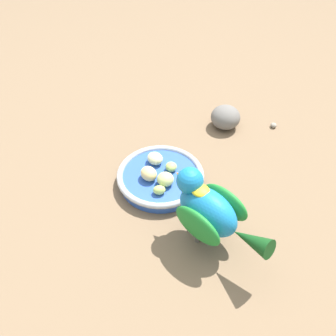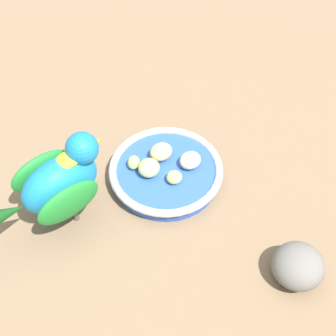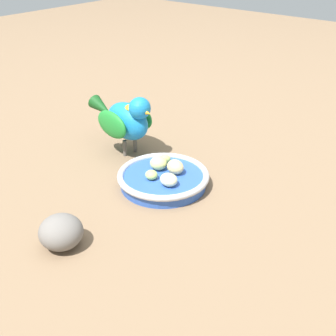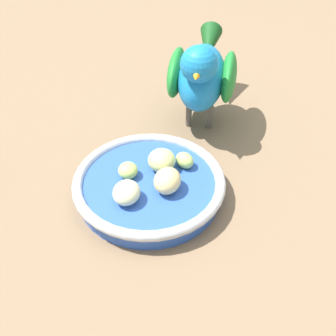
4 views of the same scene
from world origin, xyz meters
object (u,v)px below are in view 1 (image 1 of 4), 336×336
(apple_piece_2, at_px, (149,174))
(pebble_0, at_px, (274,125))
(feeding_bowl, at_px, (160,178))
(apple_piece_3, at_px, (171,167))
(apple_piece_4, at_px, (155,158))
(parrot, at_px, (210,210))
(apple_piece_1, at_px, (159,190))
(apple_piece_0, at_px, (165,179))
(rock_large, at_px, (225,117))

(apple_piece_2, xyz_separation_m, pebble_0, (0.12, 0.37, -0.03))
(feeding_bowl, bearing_deg, apple_piece_3, 72.85)
(apple_piece_2, xyz_separation_m, apple_piece_4, (-0.02, 0.05, -0.00))
(feeding_bowl, height_order, parrot, parrot)
(apple_piece_3, bearing_deg, apple_piece_1, -71.86)
(apple_piece_3, xyz_separation_m, apple_piece_4, (-0.04, -0.00, 0.00))
(apple_piece_2, bearing_deg, pebble_0, 71.64)
(apple_piece_0, height_order, pebble_0, apple_piece_0)
(feeding_bowl, relative_size, apple_piece_2, 4.91)
(feeding_bowl, xyz_separation_m, apple_piece_2, (-0.01, -0.02, 0.02))
(feeding_bowl, distance_m, pebble_0, 0.36)
(apple_piece_0, height_order, parrot, parrot)
(apple_piece_2, bearing_deg, apple_piece_1, -23.98)
(rock_large, bearing_deg, apple_piece_2, -93.46)
(apple_piece_4, relative_size, parrot, 0.17)
(apple_piece_2, bearing_deg, apple_piece_0, 13.36)
(apple_piece_1, bearing_deg, apple_piece_0, 102.94)
(feeding_bowl, height_order, apple_piece_0, apple_piece_0)
(apple_piece_0, relative_size, apple_piece_1, 1.38)
(apple_piece_2, bearing_deg, feeding_bowl, 59.06)
(apple_piece_1, xyz_separation_m, apple_piece_4, (-0.07, 0.07, 0.00))
(feeding_bowl, xyz_separation_m, apple_piece_0, (0.03, -0.01, 0.02))
(apple_piece_1, xyz_separation_m, rock_large, (-0.03, 0.31, -0.01))
(apple_piece_0, distance_m, pebble_0, 0.37)
(parrot, distance_m, pebble_0, 0.42)
(apple_piece_0, height_order, rock_large, rock_large)
(feeding_bowl, relative_size, parrot, 0.88)
(apple_piece_4, relative_size, pebble_0, 2.36)
(feeding_bowl, xyz_separation_m, apple_piece_3, (0.01, 0.03, 0.02))
(apple_piece_4, height_order, rock_large, rock_large)
(apple_piece_0, relative_size, apple_piece_3, 1.39)
(feeding_bowl, distance_m, rock_large, 0.27)
(apple_piece_0, bearing_deg, apple_piece_1, -77.06)
(apple_piece_2, height_order, pebble_0, apple_piece_2)
(apple_piece_0, height_order, apple_piece_2, apple_piece_2)
(apple_piece_2, relative_size, pebble_0, 2.48)
(apple_piece_4, xyz_separation_m, parrot, (0.20, -0.09, 0.05))
(apple_piece_2, distance_m, apple_piece_3, 0.06)
(apple_piece_2, relative_size, apple_piece_3, 1.50)
(apple_piece_2, bearing_deg, parrot, -12.89)
(apple_piece_3, xyz_separation_m, rock_large, (-0.00, 0.24, -0.00))
(feeding_bowl, distance_m, apple_piece_1, 0.06)
(pebble_0, bearing_deg, rock_large, -143.79)
(apple_piece_4, bearing_deg, pebble_0, 65.85)
(apple_piece_0, distance_m, parrot, 0.16)
(apple_piece_0, xyz_separation_m, parrot, (0.14, -0.05, 0.05))
(feeding_bowl, height_order, pebble_0, feeding_bowl)
(apple_piece_1, relative_size, rock_large, 0.35)
(apple_piece_0, bearing_deg, apple_piece_4, 147.42)
(apple_piece_0, relative_size, apple_piece_4, 0.97)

